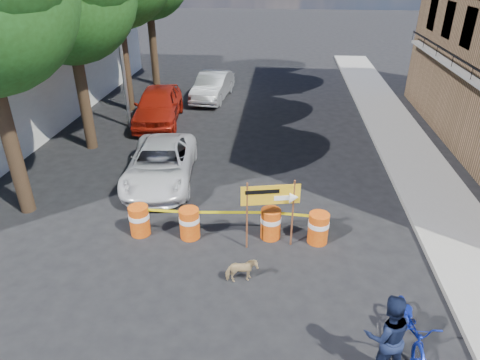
% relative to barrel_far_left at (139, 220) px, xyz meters
% --- Properties ---
extents(ground, '(120.00, 120.00, 0.00)m').
position_rel_barrel_far_left_xyz_m(ground, '(2.88, -1.08, -0.47)').
color(ground, black).
rests_on(ground, ground).
extents(sidewalk_east, '(2.40, 40.00, 0.15)m').
position_rel_barrel_far_left_xyz_m(sidewalk_east, '(9.08, 4.92, -0.40)').
color(sidewalk_east, gray).
rests_on(sidewalk_east, ground).
extents(streetlamp, '(1.25, 0.18, 8.00)m').
position_rel_barrel_far_left_xyz_m(streetlamp, '(-3.06, 8.42, 3.90)').
color(streetlamp, gray).
rests_on(streetlamp, ground).
extents(barrel_far_left, '(0.58, 0.58, 0.90)m').
position_rel_barrel_far_left_xyz_m(barrel_far_left, '(0.00, 0.00, 0.00)').
color(barrel_far_left, '#D93E0C').
rests_on(barrel_far_left, ground).
extents(barrel_mid_left, '(0.58, 0.58, 0.90)m').
position_rel_barrel_far_left_xyz_m(barrel_mid_left, '(1.45, -0.02, 0.00)').
color(barrel_mid_left, '#D93E0C').
rests_on(barrel_mid_left, ground).
extents(barrel_mid_right, '(0.58, 0.58, 0.90)m').
position_rel_barrel_far_left_xyz_m(barrel_mid_right, '(3.72, 0.20, 0.00)').
color(barrel_mid_right, '#D93E0C').
rests_on(barrel_mid_right, ground).
extents(barrel_far_right, '(0.58, 0.58, 0.90)m').
position_rel_barrel_far_left_xyz_m(barrel_far_right, '(5.03, 0.10, 0.00)').
color(barrel_far_right, '#D93E0C').
rests_on(barrel_far_right, ground).
extents(detour_sign, '(1.54, 0.45, 2.01)m').
position_rel_barrel_far_left_xyz_m(detour_sign, '(3.91, -0.20, 1.01)').
color(detour_sign, '#592D19').
rests_on(detour_sign, ground).
extents(pedestrian, '(0.94, 0.77, 1.79)m').
position_rel_barrel_far_left_xyz_m(pedestrian, '(5.99, -3.98, 0.42)').
color(pedestrian, '#101832').
rests_on(pedestrian, ground).
extents(bicycle, '(0.69, 1.02, 1.91)m').
position_rel_barrel_far_left_xyz_m(bicycle, '(6.66, -3.35, 0.49)').
color(bicycle, '#1429A7').
rests_on(bicycle, ground).
extents(dog, '(0.84, 0.56, 0.65)m').
position_rel_barrel_far_left_xyz_m(dog, '(3.08, -1.75, -0.14)').
color(dog, tan).
rests_on(dog, ground).
extents(suv_white, '(2.74, 5.02, 1.33)m').
position_rel_barrel_far_left_xyz_m(suv_white, '(-0.23, 3.25, 0.20)').
color(suv_white, silver).
rests_on(suv_white, ground).
extents(sedan_red, '(2.54, 5.12, 1.68)m').
position_rel_barrel_far_left_xyz_m(sedan_red, '(-1.92, 9.18, 0.37)').
color(sedan_red, '#AA1C0E').
rests_on(sedan_red, ground).
extents(sedan_silver, '(1.97, 4.54, 1.45)m').
position_rel_barrel_far_left_xyz_m(sedan_silver, '(0.08, 13.14, 0.26)').
color(sedan_silver, '#AFB1B7').
rests_on(sedan_silver, ground).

